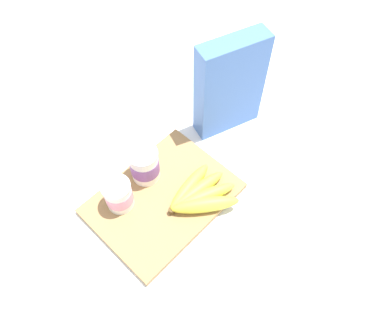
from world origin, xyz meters
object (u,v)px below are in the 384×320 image
(cutting_board, at_px, (163,198))
(cereal_box, at_px, (230,86))
(yogurt_cup_back, at_px, (144,165))
(yogurt_cup_front, at_px, (118,195))
(banana_bunch, at_px, (199,195))

(cutting_board, distance_m, cereal_box, 0.33)
(yogurt_cup_back, bearing_deg, yogurt_cup_front, -171.31)
(yogurt_cup_front, relative_size, banana_bunch, 0.48)
(cereal_box, height_order, yogurt_cup_front, cereal_box)
(yogurt_cup_back, bearing_deg, banana_bunch, -73.53)
(cereal_box, relative_size, yogurt_cup_back, 2.92)
(cereal_box, bearing_deg, yogurt_cup_front, -162.55)
(cutting_board, xyz_separation_m, banana_bunch, (0.06, -0.07, 0.03))
(banana_bunch, bearing_deg, yogurt_cup_back, 106.47)
(cutting_board, distance_m, yogurt_cup_back, 0.10)
(cutting_board, height_order, yogurt_cup_front, yogurt_cup_front)
(cutting_board, bearing_deg, yogurt_cup_back, 78.93)
(cereal_box, xyz_separation_m, banana_bunch, (-0.24, -0.12, -0.11))
(cutting_board, relative_size, cereal_box, 1.21)
(cutting_board, xyz_separation_m, cereal_box, (0.30, 0.05, 0.13))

